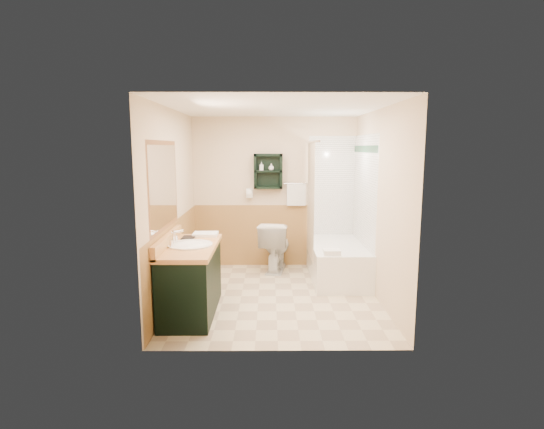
{
  "coord_description": "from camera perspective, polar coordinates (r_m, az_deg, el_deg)",
  "views": [
    {
      "loc": [
        -0.09,
        -5.3,
        1.93
      ],
      "look_at": [
        -0.05,
        0.2,
        1.05
      ],
      "focal_mm": 28.0,
      "sensor_mm": 36.0,
      "label": 1
    }
  ],
  "objects": [
    {
      "name": "floor",
      "position": [
        5.64,
        0.51,
        -10.92
      ],
      "size": [
        3.0,
        3.0,
        0.0
      ],
      "primitive_type": "plane",
      "color": "beige",
      "rests_on": "ground"
    },
    {
      "name": "back_wall",
      "position": [
        6.86,
        0.32,
        2.97
      ],
      "size": [
        2.6,
        0.04,
        2.4
      ],
      "primitive_type": "cube",
      "color": "beige",
      "rests_on": "ground"
    },
    {
      "name": "left_wall",
      "position": [
        5.49,
        -13.38,
        1.2
      ],
      "size": [
        0.04,
        3.0,
        2.4
      ],
      "primitive_type": "cube",
      "color": "beige",
      "rests_on": "ground"
    },
    {
      "name": "right_wall",
      "position": [
        5.53,
        14.33,
        1.22
      ],
      "size": [
        0.04,
        3.0,
        2.4
      ],
      "primitive_type": "cube",
      "color": "beige",
      "rests_on": "ground"
    },
    {
      "name": "ceiling",
      "position": [
        5.32,
        0.55,
        14.37
      ],
      "size": [
        2.6,
        3.0,
        0.04
      ],
      "primitive_type": "cube",
      "color": "white",
      "rests_on": "back_wall"
    },
    {
      "name": "wainscot_left",
      "position": [
        5.62,
        -12.77,
        -5.89
      ],
      "size": [
        2.98,
        2.98,
        1.0
      ],
      "primitive_type": null,
      "color": "#B08747",
      "rests_on": "left_wall"
    },
    {
      "name": "wainscot_back",
      "position": [
        6.94,
        0.32,
        -2.82
      ],
      "size": [
        2.58,
        2.58,
        1.0
      ],
      "primitive_type": null,
      "color": "#B08747",
      "rests_on": "back_wall"
    },
    {
      "name": "mirror_frame",
      "position": [
        4.91,
        -14.37,
        3.79
      ],
      "size": [
        1.3,
        1.3,
        1.0
      ],
      "primitive_type": null,
      "color": "brown",
      "rests_on": "left_wall"
    },
    {
      "name": "mirror_glass",
      "position": [
        4.91,
        -14.31,
        3.79
      ],
      "size": [
        1.2,
        1.2,
        0.9
      ],
      "primitive_type": null,
      "color": "white",
      "rests_on": "left_wall"
    },
    {
      "name": "tile_right",
      "position": [
        6.27,
        12.2,
        0.8
      ],
      "size": [
        1.5,
        1.5,
        2.1
      ],
      "primitive_type": null,
      "color": "white",
      "rests_on": "right_wall"
    },
    {
      "name": "tile_back",
      "position": [
        6.92,
        8.84,
        1.67
      ],
      "size": [
        0.95,
        0.95,
        2.1
      ],
      "primitive_type": null,
      "color": "white",
      "rests_on": "back_wall"
    },
    {
      "name": "tile_accent",
      "position": [
        6.2,
        12.37,
        8.6
      ],
      "size": [
        1.5,
        1.5,
        0.1
      ],
      "primitive_type": null,
      "color": "#124125",
      "rests_on": "right_wall"
    },
    {
      "name": "wall_shelf",
      "position": [
        6.72,
        -0.52,
        5.84
      ],
      "size": [
        0.45,
        0.15,
        0.55
      ],
      "primitive_type": "cube",
      "color": "black",
      "rests_on": "back_wall"
    },
    {
      "name": "hair_dryer",
      "position": [
        6.78,
        -3.06,
        2.89
      ],
      "size": [
        0.1,
        0.24,
        0.18
      ],
      "primitive_type": null,
      "color": "white",
      "rests_on": "back_wall"
    },
    {
      "name": "towel_bar",
      "position": [
        6.79,
        3.29,
        4.17
      ],
      "size": [
        0.4,
        0.06,
        0.4
      ],
      "primitive_type": null,
      "color": "white",
      "rests_on": "back_wall"
    },
    {
      "name": "curtain_rod",
      "position": [
        6.08,
        5.49,
        9.7
      ],
      "size": [
        0.03,
        1.6,
        0.03
      ],
      "primitive_type": "cylinder",
      "rotation": [
        1.57,
        0.0,
        0.0
      ],
      "color": "silver",
      "rests_on": "back_wall"
    },
    {
      "name": "shower_curtain",
      "position": [
        6.3,
        5.21,
        1.94
      ],
      "size": [
        1.05,
        1.05,
        1.7
      ],
      "primitive_type": null,
      "color": "beige",
      "rests_on": "curtain_rod"
    },
    {
      "name": "vanity",
      "position": [
        5.07,
        -10.84,
        -8.57
      ],
      "size": [
        0.59,
        1.28,
        0.81
      ],
      "primitive_type": "cube",
      "color": "black",
      "rests_on": "ground"
    },
    {
      "name": "bathtub",
      "position": [
        6.36,
        8.82,
        -6.24
      ],
      "size": [
        0.79,
        1.5,
        0.52
      ],
      "primitive_type": "cube",
      "color": "white",
      "rests_on": "ground"
    },
    {
      "name": "toilet",
      "position": [
        6.68,
        0.45,
        -4.28
      ],
      "size": [
        0.57,
        0.85,
        0.77
      ],
      "primitive_type": "imported",
      "rotation": [
        0.0,
        0.0,
        2.97
      ],
      "color": "white",
      "rests_on": "ground"
    },
    {
      "name": "counter_towel",
      "position": [
        5.45,
        -8.94,
        -2.63
      ],
      "size": [
        0.31,
        0.24,
        0.04
      ],
      "primitive_type": "cube",
      "color": "white",
      "rests_on": "vanity"
    },
    {
      "name": "vanity_book",
      "position": [
        5.33,
        -12.02,
        -2.07
      ],
      "size": [
        0.15,
        0.02,
        0.21
      ],
      "primitive_type": "imported",
      "rotation": [
        0.0,
        0.0,
        -0.01
      ],
      "color": "black",
      "rests_on": "vanity"
    },
    {
      "name": "tub_towel",
      "position": [
        5.66,
        8.04,
        -5.04
      ],
      "size": [
        0.22,
        0.18,
        0.07
      ],
      "primitive_type": "cube",
      "color": "white",
      "rests_on": "bathtub"
    },
    {
      "name": "soap_bottle_a",
      "position": [
        6.71,
        -1.42,
        6.22
      ],
      "size": [
        0.07,
        0.13,
        0.06
      ],
      "primitive_type": "imported",
      "rotation": [
        0.0,
        0.0,
        0.04
      ],
      "color": "white",
      "rests_on": "wall_shelf"
    },
    {
      "name": "soap_bottle_b",
      "position": [
        6.71,
        -0.1,
        6.32
      ],
      "size": [
        0.1,
        0.12,
        0.08
      ],
      "primitive_type": "imported",
      "rotation": [
        0.0,
        0.0,
        -0.14
      ],
      "color": "white",
      "rests_on": "wall_shelf"
    }
  ]
}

